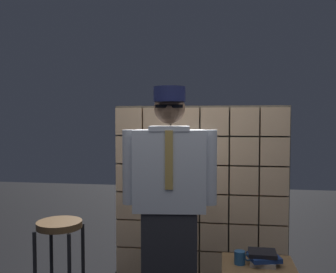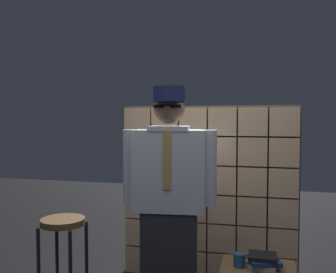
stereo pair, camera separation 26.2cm
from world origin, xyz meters
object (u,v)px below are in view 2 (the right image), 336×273
Objects in this scene: standing_person at (169,201)px; coffee_mug at (239,260)px; bar_stool at (63,243)px; book_stack at (263,261)px.

coffee_mug is (0.52, -0.02, -0.39)m from standing_person.
standing_person is 14.04× the size of coffee_mug.
bar_stool reaches higher than coffee_mug.
standing_person is at bearing 177.48° from coffee_mug.
bar_stool is 3.07× the size of book_stack.
standing_person is 2.33× the size of bar_stool.
bar_stool is at bearing -176.72° from book_stack.
book_stack is at bearing 3.28° from bar_stool.
standing_person reaches higher than book_stack.
book_stack is 1.96× the size of coffee_mug.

